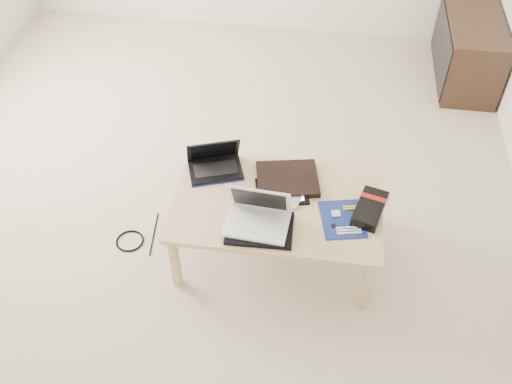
# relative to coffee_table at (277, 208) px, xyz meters

# --- Properties ---
(ground) EXTENTS (4.00, 4.00, 0.00)m
(ground) POSITION_rel_coffee_table_xyz_m (-0.54, 0.52, -0.35)
(ground) COLOR #BBAA97
(ground) RESTS_ON ground
(coffee_table) EXTENTS (1.10, 0.70, 0.40)m
(coffee_table) POSITION_rel_coffee_table_xyz_m (0.00, 0.00, 0.00)
(coffee_table) COLOR tan
(coffee_table) RESTS_ON ground
(media_cabinet) EXTENTS (0.41, 0.90, 0.50)m
(media_cabinet) POSITION_rel_coffee_table_xyz_m (1.23, 1.97, -0.10)
(media_cabinet) COLOR #3C2818
(media_cabinet) RESTS_ON ground
(book) EXTENTS (0.38, 0.33, 0.03)m
(book) POSITION_rel_coffee_table_xyz_m (0.04, 0.16, 0.06)
(book) COLOR black
(book) RESTS_ON coffee_table
(netbook) EXTENTS (0.34, 0.30, 0.19)m
(netbook) POSITION_rel_coffee_table_xyz_m (-0.37, 0.20, 0.09)
(netbook) COLOR black
(netbook) RESTS_ON coffee_table
(tablet) EXTENTS (0.31, 0.26, 0.01)m
(tablet) POSITION_rel_coffee_table_xyz_m (0.02, 0.07, 0.06)
(tablet) COLOR black
(tablet) RESTS_ON coffee_table
(remote) EXTENTS (0.11, 0.23, 0.02)m
(remote) POSITION_rel_coffee_table_xyz_m (0.11, 0.06, 0.06)
(remote) COLOR silver
(remote) RESTS_ON coffee_table
(neoprene_sleeve) EXTENTS (0.34, 0.26, 0.02)m
(neoprene_sleeve) POSITION_rel_coffee_table_xyz_m (-0.06, -0.20, 0.06)
(neoprene_sleeve) COLOR black
(neoprene_sleeve) RESTS_ON coffee_table
(white_laptop) EXTENTS (0.33, 0.24, 0.22)m
(white_laptop) POSITION_rel_coffee_table_xyz_m (-0.08, -0.17, 0.11)
(white_laptop) COLOR silver
(white_laptop) RESTS_ON neoprene_sleeve
(motherboard) EXTENTS (0.27, 0.31, 0.01)m
(motherboard) POSITION_rel_coffee_table_xyz_m (0.35, -0.08, 0.05)
(motherboard) COLOR #0D1E53
(motherboard) RESTS_ON coffee_table
(gpu_box) EXTENTS (0.20, 0.29, 0.06)m
(gpu_box) POSITION_rel_coffee_table_xyz_m (0.48, -0.01, 0.08)
(gpu_box) COLOR black
(gpu_box) RESTS_ON coffee_table
(cable_coil) EXTENTS (0.12, 0.12, 0.01)m
(cable_coil) POSITION_rel_coffee_table_xyz_m (-0.20, 0.00, 0.05)
(cable_coil) COLOR black
(cable_coil) RESTS_ON coffee_table
(floor_cable_coil) EXTENTS (0.21, 0.21, 0.01)m
(floor_cable_coil) POSITION_rel_coffee_table_xyz_m (-0.85, -0.06, -0.35)
(floor_cable_coil) COLOR black
(floor_cable_coil) RESTS_ON ground
(floor_cable_trail) EXTENTS (0.05, 0.33, 0.01)m
(floor_cable_trail) POSITION_rel_coffee_table_xyz_m (-0.72, 0.01, -0.35)
(floor_cable_trail) COLOR black
(floor_cable_trail) RESTS_ON ground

